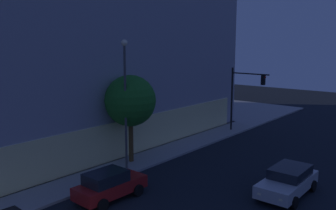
{
  "coord_description": "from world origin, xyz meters",
  "views": [
    {
      "loc": [
        -8.37,
        -11.32,
        8.69
      ],
      "look_at": [
        8.25,
        2.5,
        5.0
      ],
      "focal_mm": 39.09,
      "sensor_mm": 36.0,
      "label": 1
    }
  ],
  "objects_px": {
    "sidewalk_tree": "(130,101)",
    "car_red": "(109,185)",
    "traffic_light_far_corner": "(243,90)",
    "car_silver": "(288,181)",
    "modern_building": "(45,47)",
    "street_lamp_sidewalk": "(125,90)"
  },
  "relations": [
    {
      "from": "modern_building",
      "to": "street_lamp_sidewalk",
      "type": "bearing_deg",
      "value": -101.8
    },
    {
      "from": "car_red",
      "to": "car_silver",
      "type": "relative_size",
      "value": 0.88
    },
    {
      "from": "modern_building",
      "to": "car_silver",
      "type": "height_order",
      "value": "modern_building"
    },
    {
      "from": "street_lamp_sidewalk",
      "to": "sidewalk_tree",
      "type": "bearing_deg",
      "value": 33.19
    },
    {
      "from": "car_red",
      "to": "traffic_light_far_corner",
      "type": "bearing_deg",
      "value": 5.49
    },
    {
      "from": "traffic_light_far_corner",
      "to": "car_red",
      "type": "bearing_deg",
      "value": -174.51
    },
    {
      "from": "traffic_light_far_corner",
      "to": "car_red",
      "type": "relative_size",
      "value": 1.47
    },
    {
      "from": "street_lamp_sidewalk",
      "to": "car_red",
      "type": "distance_m",
      "value": 6.74
    },
    {
      "from": "modern_building",
      "to": "street_lamp_sidewalk",
      "type": "xyz_separation_m",
      "value": [
        -2.92,
        -13.96,
        -2.69
      ]
    },
    {
      "from": "car_red",
      "to": "modern_building",
      "type": "bearing_deg",
      "value": 67.61
    },
    {
      "from": "sidewalk_tree",
      "to": "car_red",
      "type": "height_order",
      "value": "sidewalk_tree"
    },
    {
      "from": "sidewalk_tree",
      "to": "modern_building",
      "type": "bearing_deg",
      "value": 82.83
    },
    {
      "from": "traffic_light_far_corner",
      "to": "sidewalk_tree",
      "type": "xyz_separation_m",
      "value": [
        -13.27,
        1.79,
        0.38
      ]
    },
    {
      "from": "modern_building",
      "to": "sidewalk_tree",
      "type": "height_order",
      "value": "modern_building"
    },
    {
      "from": "traffic_light_far_corner",
      "to": "modern_building",
      "type": "bearing_deg",
      "value": 127.91
    },
    {
      "from": "street_lamp_sidewalk",
      "to": "modern_building",
      "type": "bearing_deg",
      "value": 78.2
    },
    {
      "from": "traffic_light_far_corner",
      "to": "car_silver",
      "type": "xyz_separation_m",
      "value": [
        -11.46,
        -9.2,
        -3.38
      ]
    },
    {
      "from": "car_red",
      "to": "street_lamp_sidewalk",
      "type": "bearing_deg",
      "value": 34.72
    },
    {
      "from": "street_lamp_sidewalk",
      "to": "sidewalk_tree",
      "type": "xyz_separation_m",
      "value": [
        1.26,
        0.83,
        -0.97
      ]
    },
    {
      "from": "sidewalk_tree",
      "to": "car_silver",
      "type": "relative_size",
      "value": 1.32
    },
    {
      "from": "modern_building",
      "to": "car_silver",
      "type": "distance_m",
      "value": 25.24
    },
    {
      "from": "car_silver",
      "to": "sidewalk_tree",
      "type": "bearing_deg",
      "value": 99.37
    }
  ]
}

